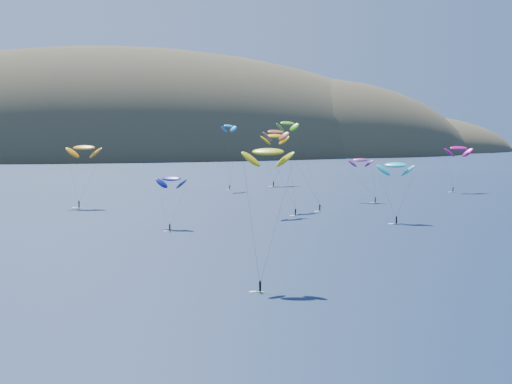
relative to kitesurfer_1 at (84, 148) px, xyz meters
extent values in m
ellipsoid|color=#3D3526|center=(65.89, 412.42, -29.80)|extent=(600.00, 300.00, 210.00)
ellipsoid|color=#3D3526|center=(225.89, 392.42, -26.56)|extent=(320.00, 220.00, 156.00)
ellipsoid|color=#3D3526|center=(345.89, 432.42, -22.24)|extent=(240.00, 180.00, 84.00)
cube|color=#A3E119|center=(-2.11, -5.13, -17.16)|extent=(1.69, 1.03, 0.09)
cylinder|color=black|center=(-2.11, -5.13, -16.14)|extent=(0.38, 0.38, 1.74)
sphere|color=#8C6047|center=(-2.11, -5.13, -15.13)|extent=(0.29, 0.29, 0.29)
ellipsoid|color=orange|center=(0.00, 0.01, 0.03)|extent=(11.04, 7.98, 5.60)
cube|color=#A3E119|center=(14.71, -122.00, -17.17)|extent=(1.33, 0.85, 0.07)
cylinder|color=black|center=(14.71, -122.00, -16.36)|extent=(0.30, 0.30, 1.38)
sphere|color=#8C6047|center=(14.71, -122.00, -15.56)|extent=(0.23, 0.23, 0.23)
ellipsoid|color=gold|center=(18.73, -113.42, 2.15)|extent=(8.20, 6.10, 4.15)
cube|color=#A3E119|center=(60.88, -33.89, -17.16)|extent=(1.56, 0.89, 0.08)
cylinder|color=black|center=(60.88, -33.89, -16.22)|extent=(0.35, 0.35, 1.61)
sphere|color=#8C6047|center=(60.88, -33.89, -15.29)|extent=(0.27, 0.27, 0.27)
ellipsoid|color=#59BE16|center=(55.62, -22.02, 7.15)|extent=(8.29, 5.75, 4.22)
cube|color=#A3E119|center=(55.83, 40.53, -17.17)|extent=(1.39, 1.14, 0.08)
cylinder|color=black|center=(55.83, 40.53, -16.28)|extent=(0.33, 0.33, 1.50)
sphere|color=#8C6047|center=(55.83, 40.53, -15.41)|extent=(0.25, 0.25, 0.25)
ellipsoid|color=#187DB7|center=(56.41, 43.66, 6.56)|extent=(8.51, 7.48, 4.37)
cube|color=#A3E119|center=(67.87, -64.37, -17.16)|extent=(1.46, 1.28, 0.08)
cylinder|color=black|center=(67.87, -64.37, -16.22)|extent=(0.35, 0.35, 1.61)
sphere|color=#8C6047|center=(67.87, -64.37, -15.28)|extent=(0.27, 0.27, 0.27)
ellipsoid|color=#15BEBA|center=(71.29, -57.30, -3.40)|extent=(9.39, 8.62, 4.88)
cube|color=#A3E119|center=(85.88, -18.51, -17.17)|extent=(1.34, 0.90, 0.07)
cylinder|color=black|center=(85.88, -18.51, -16.35)|extent=(0.31, 0.31, 1.40)
sphere|color=#8C6047|center=(85.88, -18.51, -15.54)|extent=(0.23, 0.23, 0.23)
ellipsoid|color=#781F79|center=(84.13, -11.45, -4.24)|extent=(8.02, 6.15, 4.06)
cube|color=#A3E119|center=(129.86, 6.57, -17.17)|extent=(1.45, 0.61, 0.08)
cylinder|color=black|center=(129.86, 6.57, -16.28)|extent=(0.33, 0.33, 1.50)
sphere|color=#8C6047|center=(129.86, 6.57, -15.41)|extent=(0.25, 0.25, 0.25)
ellipsoid|color=#B8017B|center=(133.33, 8.82, -1.52)|extent=(10.85, 6.21, 5.73)
cube|color=#A3E119|center=(50.89, -41.14, -17.17)|extent=(1.46, 0.81, 0.08)
cylinder|color=black|center=(50.89, -41.14, -16.28)|extent=(0.33, 0.33, 1.50)
sphere|color=#8C6047|center=(50.89, -41.14, -15.41)|extent=(0.25, 0.25, 0.25)
ellipsoid|color=#BF4D27|center=(48.01, -33.64, 4.70)|extent=(8.78, 5.97, 4.48)
cube|color=#A3E119|center=(13.87, -59.91, -17.17)|extent=(1.30, 1.11, 0.07)
cylinder|color=black|center=(13.87, -59.91, -16.33)|extent=(0.31, 0.31, 1.42)
sphere|color=#8C6047|center=(13.87, -59.91, -15.51)|extent=(0.24, 0.24, 0.24)
ellipsoid|color=navy|center=(16.02, -51.34, -6.01)|extent=(8.04, 7.26, 4.16)
cube|color=#A3E119|center=(76.29, 49.42, -17.16)|extent=(1.63, 0.49, 0.09)
cylinder|color=black|center=(76.29, 49.42, -16.14)|extent=(0.38, 0.38, 1.73)
sphere|color=#8C6047|center=(76.29, 49.42, -15.14)|extent=(0.29, 0.29, 0.29)
ellipsoid|color=#F0B603|center=(80.50, 60.00, 2.55)|extent=(11.49, 5.43, 6.38)
camera|label=1|loc=(-15.72, -215.09, 5.63)|focal=50.00mm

